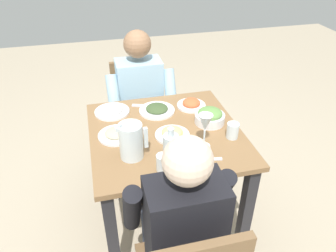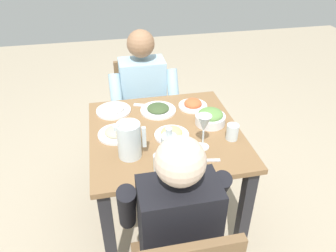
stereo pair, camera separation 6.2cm
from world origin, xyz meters
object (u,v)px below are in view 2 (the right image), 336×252
object	(u,v)px
dining_table	(165,151)
wine_glass	(204,125)
diner_near	(174,223)
oil_carafe	(169,146)
plate_fries	(172,133)
plate_dolmas	(157,109)
plate_beans	(116,133)
water_glass_near_left	(232,132)
water_glass_center	(160,162)
chair_far	(142,109)
water_pitcher	(129,140)
water_glass_near_right	(196,155)
diner_far	(145,106)
plate_rice_curry	(193,104)
plate_yoghurt	(113,109)
salad_bowl	(210,117)

from	to	relation	value
dining_table	wine_glass	size ratio (longest dim) A/B	4.35
diner_near	oil_carafe	size ratio (longest dim) A/B	7.01
plate_fries	plate_dolmas	bearing A→B (deg)	96.06
plate_beans	wine_glass	world-z (taller)	wine_glass
diner_near	plate_fries	bearing A→B (deg)	78.93
water_glass_near_left	water_glass_center	distance (m)	0.47
chair_far	oil_carafe	distance (m)	1.02
wine_glass	water_glass_near_left	bearing A→B (deg)	13.50
plate_fries	water_glass_center	world-z (taller)	water_glass_center
water_pitcher	wine_glass	world-z (taller)	wine_glass
chair_far	water_glass_center	distance (m)	1.11
diner_near	wine_glass	distance (m)	0.51
water_glass_near_right	diner_far	bearing A→B (deg)	99.05
diner_near	water_glass_near_right	world-z (taller)	diner_near
dining_table	plate_fries	world-z (taller)	plate_fries
plate_dolmas	oil_carafe	distance (m)	0.45
chair_far	plate_rice_curry	bearing A→B (deg)	-61.95
dining_table	plate_yoghurt	xyz separation A→B (m)	(-0.27, 0.29, 0.15)
chair_far	water_glass_near_right	bearing A→B (deg)	-82.67
dining_table	plate_fries	distance (m)	0.17
diner_far	water_pitcher	distance (m)	0.78
water_pitcher	water_glass_near_left	world-z (taller)	water_pitcher
plate_fries	water_glass_near_left	xyz separation A→B (m)	(0.32, -0.09, 0.03)
water_glass_near_right	chair_far	bearing A→B (deg)	97.33
dining_table	oil_carafe	distance (m)	0.29
plate_rice_curry	oil_carafe	bearing A→B (deg)	-118.96
plate_beans	water_glass_near_right	world-z (taller)	water_glass_near_right
salad_bowl	plate_dolmas	bearing A→B (deg)	144.53
plate_dolmas	water_glass_near_left	bearing A→B (deg)	-47.04
water_pitcher	plate_dolmas	bearing A→B (deg)	62.36
plate_rice_curry	diner_far	bearing A→B (deg)	131.68
plate_dolmas	diner_far	bearing A→B (deg)	96.93
plate_fries	water_glass_center	size ratio (longest dim) A/B	2.25
chair_far	dining_table	bearing A→B (deg)	-86.76
diner_near	plate_beans	bearing A→B (deg)	109.97
plate_yoghurt	dining_table	bearing A→B (deg)	-46.11
water_glass_near_left	plate_beans	bearing A→B (deg)	165.28
salad_bowl	diner_far	bearing A→B (deg)	121.81
plate_beans	water_glass_near_left	size ratio (longest dim) A/B	2.29
dining_table	water_glass_near_left	distance (m)	0.41
diner_far	plate_beans	size ratio (longest dim) A/B	5.64
plate_yoghurt	wine_glass	bearing A→B (deg)	-47.05
plate_beans	water_glass_center	bearing A→B (deg)	-61.01
diner_near	salad_bowl	xyz separation A→B (m)	(0.35, 0.58, 0.17)
diner_far	water_pitcher	world-z (taller)	diner_far
diner_far	water_glass_center	xyz separation A→B (m)	(-0.05, -0.86, 0.17)
diner_far	plate_fries	xyz separation A→B (m)	(0.07, -0.60, 0.15)
diner_far	salad_bowl	size ratio (longest dim) A/B	6.52
wine_glass	oil_carafe	size ratio (longest dim) A/B	1.19
dining_table	water_glass_near_right	world-z (taller)	water_glass_near_right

